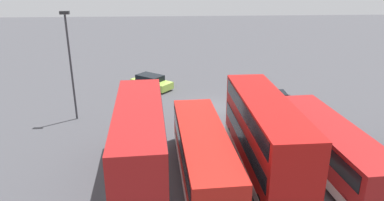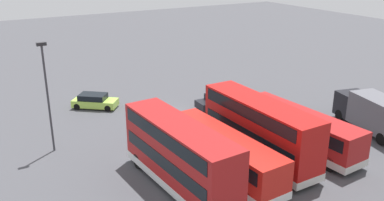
{
  "view_description": "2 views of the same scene",
  "coord_description": "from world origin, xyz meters",
  "views": [
    {
      "loc": [
        3.77,
        29.37,
        11.29
      ],
      "look_at": [
        2.1,
        3.43,
        1.87
      ],
      "focal_mm": 33.13,
      "sensor_mm": 36.0,
      "label": 1
    },
    {
      "loc": [
        16.89,
        33.02,
        14.79
      ],
      "look_at": [
        -1.22,
        1.8,
        1.82
      ],
      "focal_mm": 38.95,
      "sensor_mm": 36.0,
      "label": 2
    }
  ],
  "objects": [
    {
      "name": "bus_double_decker_fourth",
      "position": [
        5.49,
        11.77,
        2.45
      ],
      "size": [
        3.21,
        10.74,
        4.55
      ],
      "color": "#A51919",
      "rests_on": "ground"
    },
    {
      "name": "lamp_post_tall",
      "position": [
        11.46,
        2.04,
        5.0
      ],
      "size": [
        0.7,
        0.3,
        8.62
      ],
      "color": "#38383D",
      "rests_on": "ground"
    },
    {
      "name": "bus_single_deck_third",
      "position": [
        1.99,
        11.61,
        1.62
      ],
      "size": [
        3.15,
        10.97,
        2.95
      ],
      "color": "red",
      "rests_on": "ground"
    },
    {
      "name": "ground_plane",
      "position": [
        0.0,
        0.0,
        0.0
      ],
      "size": [
        140.0,
        140.0,
        0.0
      ],
      "primitive_type": "plane",
      "color": "#47474C"
    },
    {
      "name": "bus_double_decker_second",
      "position": [
        -1.61,
        11.06,
        2.45
      ],
      "size": [
        2.79,
        10.86,
        4.55
      ],
      "color": "#B71411",
      "rests_on": "ground"
    },
    {
      "name": "car_small_green",
      "position": [
        5.72,
        -5.62,
        0.7
      ],
      "size": [
        4.53,
        4.15,
        1.43
      ],
      "color": "#A5D14C",
      "rests_on": "ground"
    },
    {
      "name": "car_hatchback_silver",
      "position": [
        -4.94,
        0.5,
        0.7
      ],
      "size": [
        4.26,
        1.96,
        1.43
      ],
      "color": "black",
      "rests_on": "ground"
    },
    {
      "name": "bus_single_deck_near_end",
      "position": [
        -5.61,
        11.17,
        1.62
      ],
      "size": [
        3.29,
        11.01,
        2.95
      ],
      "color": "#A51919",
      "rests_on": "ground"
    }
  ]
}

